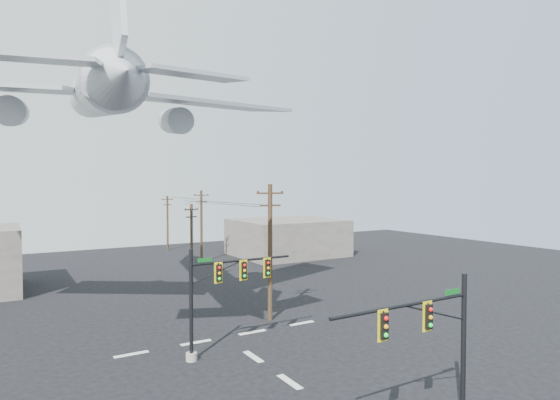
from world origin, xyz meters
TOP-DOWN VIEW (x-y plane):
  - lane_markings at (0.00, 5.33)m, footprint 14.00×21.20m
  - signal_mast_near at (2.82, -2.93)m, footprint 7.40×0.69m
  - signal_mast_far at (-1.65, 9.21)m, footprint 6.78×0.70m
  - utility_pole_a at (4.44, 13.87)m, footprint 1.96×0.70m
  - utility_pole_b at (3.52, 27.89)m, footprint 1.58×0.64m
  - utility_pole_c at (9.36, 40.36)m, footprint 1.83×0.70m
  - utility_pole_d at (8.96, 53.25)m, footprint 1.70×0.28m
  - power_lines at (6.46, 33.57)m, footprint 7.43×39.38m
  - airliner at (-6.41, 19.18)m, footprint 29.84×31.53m
  - building_right at (22.00, 40.00)m, footprint 14.00×12.00m

SIDE VIEW (x-z plane):
  - lane_markings at x=0.00m, z-range 0.01..0.01m
  - building_right at x=22.00m, z-range 0.00..5.00m
  - signal_mast_near at x=2.82m, z-range 0.30..6.54m
  - signal_mast_far at x=-1.65m, z-range 0.44..6.81m
  - utility_pole_b at x=3.52m, z-range 0.19..8.24m
  - utility_pole_d at x=8.96m, z-range 0.19..8.42m
  - utility_pole_c at x=9.36m, z-range 0.22..9.42m
  - utility_pole_a at x=4.44m, z-range 0.23..10.24m
  - power_lines at x=6.46m, z-range 7.95..8.36m
  - airliner at x=-6.41m, z-range 12.31..20.54m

